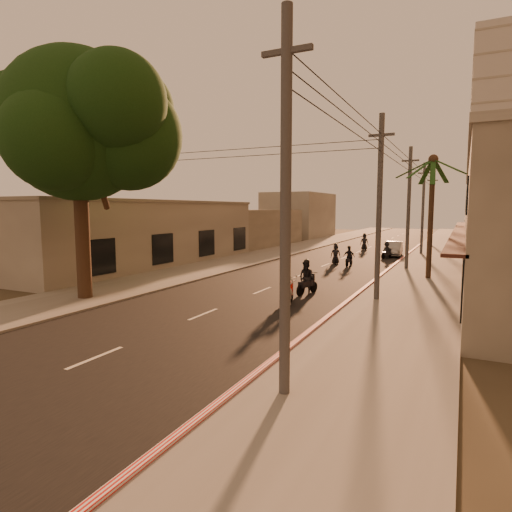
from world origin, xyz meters
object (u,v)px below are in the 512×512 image
object	(u,v)px
scooter_red	(287,288)
scooter_far_c	(364,243)
parked_car	(394,249)
scooter_far_a	(336,255)
scooter_mid_b	(349,257)
scooter_mid_a	(307,278)
palm_tree	(433,167)
broadleaf_tree	(86,126)
scooter_far_b	(387,251)

from	to	relation	value
scooter_red	scooter_far_c	size ratio (longest dim) A/B	0.97
scooter_red	scooter_far_c	world-z (taller)	scooter_far_c
parked_car	scooter_far_a	bearing A→B (deg)	-115.84
scooter_red	scooter_mid_b	xyz separation A→B (m)	(-0.69, 14.85, -0.06)
scooter_mid_a	scooter_far_c	world-z (taller)	scooter_mid_a
palm_tree	scooter_mid_a	size ratio (longest dim) A/B	4.31
palm_tree	scooter_red	world-z (taller)	palm_tree
scooter_mid_b	parked_car	xyz separation A→B (m)	(2.06, 9.26, -0.04)
scooter_red	scooter_far_a	bearing A→B (deg)	90.77
scooter_far_a	scooter_far_c	distance (m)	13.01
broadleaf_tree	scooter_far_a	xyz separation A→B (m)	(7.15, 18.90, -7.69)
broadleaf_tree	scooter_mid_a	size ratio (longest dim) A/B	6.36
scooter_far_b	scooter_far_a	bearing A→B (deg)	-93.16
scooter_far_b	scooter_mid_b	bearing A→B (deg)	-79.66
scooter_red	scooter_mid_a	distance (m)	2.75
scooter_far_b	scooter_far_c	xyz separation A→B (m)	(-3.54, 7.32, 0.10)
scooter_mid_a	scooter_far_c	bearing A→B (deg)	108.17
scooter_far_a	parked_car	world-z (taller)	scooter_far_a
palm_tree	scooter_far_b	world-z (taller)	palm_tree
scooter_far_b	parked_car	bearing A→B (deg)	111.40
scooter_far_b	broadleaf_tree	bearing A→B (deg)	-86.76
palm_tree	scooter_red	size ratio (longest dim) A/B	4.45
scooter_red	scooter_far_a	distance (m)	15.87
broadleaf_tree	scooter_red	world-z (taller)	broadleaf_tree
parked_car	scooter_far_c	xyz separation A→B (m)	(-3.76, 4.63, 0.15)
scooter_far_a	scooter_red	bearing A→B (deg)	-99.03
scooter_red	scooter_mid_b	bearing A→B (deg)	86.13
scooter_mid_a	scooter_far_b	distance (m)	18.71
scooter_red	parked_car	distance (m)	24.15
scooter_red	scooter_mid_b	size ratio (longest dim) A/B	1.10
palm_tree	scooter_far_b	xyz separation A→B (m)	(-4.29, 10.73, -6.40)
broadleaf_tree	scooter_mid_b	distance (m)	21.36
scooter_red	scooter_far_b	size ratio (longest dim) A/B	1.13
palm_tree	scooter_red	bearing A→B (deg)	-117.00
broadleaf_tree	parked_car	xyz separation A→B (m)	(10.53, 27.27, -7.78)
broadleaf_tree	scooter_mid_b	size ratio (longest dim) A/B	7.20
broadleaf_tree	scooter_far_a	world-z (taller)	broadleaf_tree
broadleaf_tree	scooter_far_b	world-z (taller)	broadleaf_tree
scooter_mid_a	scooter_far_b	size ratio (longest dim) A/B	1.17
scooter_mid_a	scooter_far_c	size ratio (longest dim) A/B	1.00
palm_tree	scooter_mid_a	bearing A→B (deg)	-124.44
broadleaf_tree	palm_tree	xyz separation A→B (m)	(14.61, 13.86, -1.33)
broadleaf_tree	scooter_mid_a	bearing A→B (deg)	32.82
scooter_mid_a	scooter_far_a	bearing A→B (deg)	111.75
broadleaf_tree	parked_car	bearing A→B (deg)	68.88
palm_tree	scooter_far_b	size ratio (longest dim) A/B	5.05
scooter_mid_b	scooter_far_b	bearing A→B (deg)	76.52
scooter_mid_b	scooter_far_a	bearing A→B (deg)	148.25
broadleaf_tree	scooter_mid_b	bearing A→B (deg)	64.80
scooter_red	scooter_mid_b	distance (m)	14.86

